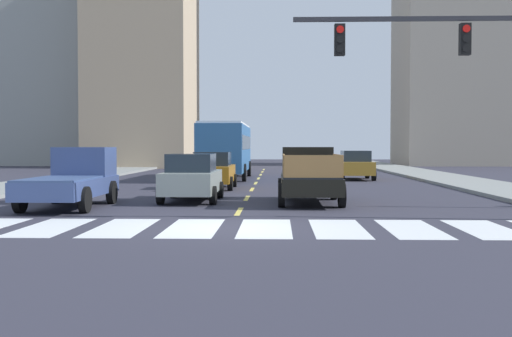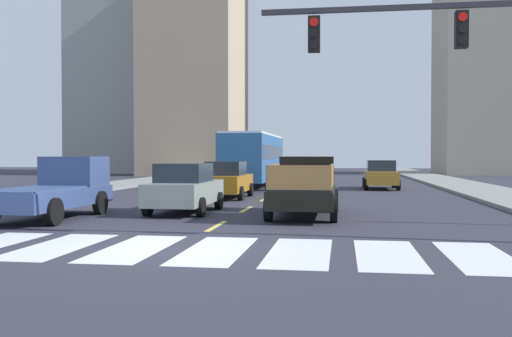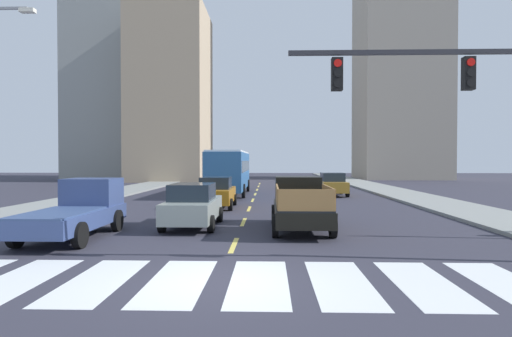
{
  "view_description": "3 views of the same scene",
  "coord_description": "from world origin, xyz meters",
  "px_view_note": "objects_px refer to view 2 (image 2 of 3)",
  "views": [
    {
      "loc": [
        1.18,
        -15.69,
        2.01
      ],
      "look_at": [
        0.1,
        16.6,
        0.87
      ],
      "focal_mm": 45.47,
      "sensor_mm": 36.0,
      "label": 1
    },
    {
      "loc": [
        3.5,
        -11.63,
        1.99
      ],
      "look_at": [
        -0.45,
        14.41,
        1.39
      ],
      "focal_mm": 39.84,
      "sensor_mm": 36.0,
      "label": 2
    },
    {
      "loc": [
        1.11,
        -9.26,
        2.64
      ],
      "look_at": [
        0.35,
        14.73,
        2.18
      ],
      "focal_mm": 30.11,
      "sensor_mm": 36.0,
      "label": 3
    }
  ],
  "objects_px": {
    "sedan_mid": "(185,188)",
    "traffic_signal_gantry": "(512,58)",
    "pickup_stakebed": "(305,187)",
    "sedan_near_right": "(227,180)",
    "city_bus": "(254,156)",
    "pickup_dark": "(57,189)",
    "sedan_near_left": "(381,175)"
  },
  "relations": [
    {
      "from": "sedan_near_left",
      "to": "traffic_signal_gantry",
      "type": "height_order",
      "value": "traffic_signal_gantry"
    },
    {
      "from": "pickup_stakebed",
      "to": "city_bus",
      "type": "relative_size",
      "value": 0.48
    },
    {
      "from": "sedan_mid",
      "to": "pickup_dark",
      "type": "bearing_deg",
      "value": -149.74
    },
    {
      "from": "pickup_stakebed",
      "to": "sedan_near_right",
      "type": "bearing_deg",
      "value": 120.4
    },
    {
      "from": "city_bus",
      "to": "traffic_signal_gantry",
      "type": "xyz_separation_m",
      "value": [
        9.21,
        -21.66,
        2.22
      ]
    },
    {
      "from": "city_bus",
      "to": "sedan_near_right",
      "type": "height_order",
      "value": "city_bus"
    },
    {
      "from": "sedan_mid",
      "to": "sedan_near_right",
      "type": "bearing_deg",
      "value": 88.52
    },
    {
      "from": "city_bus",
      "to": "sedan_near_right",
      "type": "xyz_separation_m",
      "value": [
        0.11,
        -9.1,
        -1.09
      ]
    },
    {
      "from": "sedan_mid",
      "to": "sedan_near_right",
      "type": "height_order",
      "value": "same"
    },
    {
      "from": "pickup_dark",
      "to": "pickup_stakebed",
      "type": "bearing_deg",
      "value": 11.75
    },
    {
      "from": "pickup_dark",
      "to": "sedan_near_right",
      "type": "xyz_separation_m",
      "value": [
        3.7,
        9.01,
        -0.06
      ]
    },
    {
      "from": "city_bus",
      "to": "sedan_mid",
      "type": "xyz_separation_m",
      "value": [
        0.03,
        -15.94,
        -1.09
      ]
    },
    {
      "from": "sedan_near_left",
      "to": "traffic_signal_gantry",
      "type": "distance_m",
      "value": 21.29
    },
    {
      "from": "sedan_near_left",
      "to": "sedan_near_right",
      "type": "relative_size",
      "value": 1.0
    },
    {
      "from": "pickup_dark",
      "to": "city_bus",
      "type": "xyz_separation_m",
      "value": [
        3.59,
        18.11,
        1.03
      ]
    },
    {
      "from": "pickup_dark",
      "to": "sedan_near_right",
      "type": "height_order",
      "value": "pickup_dark"
    },
    {
      "from": "city_bus",
      "to": "sedan_near_right",
      "type": "bearing_deg",
      "value": -87.55
    },
    {
      "from": "city_bus",
      "to": "sedan_near_right",
      "type": "distance_m",
      "value": 9.17
    },
    {
      "from": "sedan_near_right",
      "to": "traffic_signal_gantry",
      "type": "distance_m",
      "value": 15.86
    },
    {
      "from": "sedan_mid",
      "to": "traffic_signal_gantry",
      "type": "distance_m",
      "value": 11.32
    },
    {
      "from": "pickup_stakebed",
      "to": "sedan_mid",
      "type": "distance_m",
      "value": 4.22
    },
    {
      "from": "pickup_stakebed",
      "to": "traffic_signal_gantry",
      "type": "distance_m",
      "value": 8.09
    },
    {
      "from": "traffic_signal_gantry",
      "to": "sedan_near_left",
      "type": "bearing_deg",
      "value": 94.03
    },
    {
      "from": "sedan_near_right",
      "to": "pickup_stakebed",
      "type": "bearing_deg",
      "value": -57.51
    },
    {
      "from": "city_bus",
      "to": "traffic_signal_gantry",
      "type": "relative_size",
      "value": 1.28
    },
    {
      "from": "sedan_near_left",
      "to": "sedan_near_right",
      "type": "height_order",
      "value": "same"
    },
    {
      "from": "pickup_dark",
      "to": "traffic_signal_gantry",
      "type": "height_order",
      "value": "traffic_signal_gantry"
    },
    {
      "from": "traffic_signal_gantry",
      "to": "sedan_near_right",
      "type": "bearing_deg",
      "value": 125.93
    },
    {
      "from": "city_bus",
      "to": "traffic_signal_gantry",
      "type": "bearing_deg",
      "value": -65.22
    },
    {
      "from": "pickup_dark",
      "to": "sedan_mid",
      "type": "relative_size",
      "value": 1.18
    },
    {
      "from": "sedan_near_right",
      "to": "traffic_signal_gantry",
      "type": "xyz_separation_m",
      "value": [
        9.1,
        -12.55,
        3.32
      ]
    },
    {
      "from": "sedan_mid",
      "to": "traffic_signal_gantry",
      "type": "relative_size",
      "value": 0.52
    }
  ]
}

